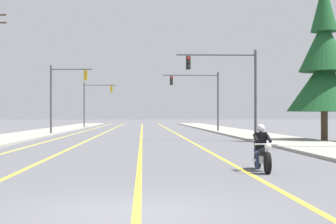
% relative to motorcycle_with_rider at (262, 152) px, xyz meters
% --- Properties ---
extents(ground_plane, '(400.00, 400.00, 0.00)m').
position_rel_motorcycle_with_rider_xyz_m(ground_plane, '(-3.97, -6.58, -0.59)').
color(ground_plane, '#5B5B60').
extents(lane_stripe_center, '(0.16, 100.00, 0.01)m').
position_rel_motorcycle_with_rider_xyz_m(lane_stripe_center, '(-3.82, 38.42, -0.58)').
color(lane_stripe_center, yellow).
rests_on(lane_stripe_center, ground).
extents(lane_stripe_left, '(0.16, 100.00, 0.01)m').
position_rel_motorcycle_with_rider_xyz_m(lane_stripe_left, '(-7.49, 38.42, -0.58)').
color(lane_stripe_left, yellow).
rests_on(lane_stripe_left, ground).
extents(lane_stripe_right, '(0.16, 100.00, 0.01)m').
position_rel_motorcycle_with_rider_xyz_m(lane_stripe_right, '(-0.56, 38.42, -0.58)').
color(lane_stripe_right, yellow).
rests_on(lane_stripe_right, ground).
extents(lane_stripe_far_left, '(0.16, 100.00, 0.01)m').
position_rel_motorcycle_with_rider_xyz_m(lane_stripe_far_left, '(-10.03, 38.42, -0.58)').
color(lane_stripe_far_left, yellow).
rests_on(lane_stripe_far_left, ground).
extents(sidewalk_kerb_right, '(4.40, 110.00, 0.14)m').
position_rel_motorcycle_with_rider_xyz_m(sidewalk_kerb_right, '(5.57, 33.42, -0.52)').
color(sidewalk_kerb_right, '#9E998E').
rests_on(sidewalk_kerb_right, ground).
extents(sidewalk_kerb_left, '(4.40, 110.00, 0.14)m').
position_rel_motorcycle_with_rider_xyz_m(sidewalk_kerb_left, '(-13.51, 33.42, -0.52)').
color(sidewalk_kerb_left, '#9E998E').
rests_on(sidewalk_kerb_left, ground).
extents(motorcycle_with_rider, '(0.70, 2.19, 1.46)m').
position_rel_motorcycle_with_rider_xyz_m(motorcycle_with_rider, '(0.00, 0.00, 0.00)').
color(motorcycle_with_rider, black).
rests_on(motorcycle_with_rider, ground).
extents(traffic_signal_near_right, '(5.51, 0.37, 6.20)m').
position_rel_motorcycle_with_rider_xyz_m(traffic_signal_near_right, '(2.39, 18.98, 3.55)').
color(traffic_signal_near_right, '#47474C').
rests_on(traffic_signal_near_right, ground).
extents(traffic_signal_near_left, '(3.73, 0.40, 6.20)m').
position_rel_motorcycle_with_rider_xyz_m(traffic_signal_near_left, '(-10.88, 30.59, 3.44)').
color(traffic_signal_near_left, '#47474C').
rests_on(traffic_signal_near_left, ground).
extents(traffic_signal_mid_right, '(5.79, 0.55, 6.20)m').
position_rel_motorcycle_with_rider_xyz_m(traffic_signal_mid_right, '(2.39, 37.01, 3.57)').
color(traffic_signal_mid_right, '#47474C').
rests_on(traffic_signal_mid_right, ground).
extents(traffic_signal_mid_left, '(4.43, 0.37, 6.20)m').
position_rel_motorcycle_with_rider_xyz_m(traffic_signal_mid_left, '(-10.43, 54.79, 3.48)').
color(traffic_signal_mid_left, '#47474C').
rests_on(traffic_signal_mid_left, ground).
extents(conifer_tree_right_verge_near, '(4.87, 4.87, 10.72)m').
position_rel_motorcycle_with_rider_xyz_m(conifer_tree_right_verge_near, '(8.19, 17.37, 4.33)').
color(conifer_tree_right_verge_near, '#4C3828').
rests_on(conifer_tree_right_verge_near, ground).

